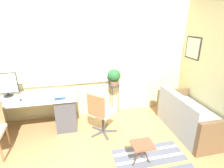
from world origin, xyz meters
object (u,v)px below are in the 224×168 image
at_px(folding_stool, 142,146).
at_px(couch_loveseat, 188,118).
at_px(mouse, 21,100).
at_px(office_chair_swivel, 101,112).
at_px(book_stack, 59,97).
at_px(monitor, 6,85).
at_px(plant_stand, 114,89).
at_px(keyboard, 6,102).
at_px(potted_plant, 114,76).

bearing_deg(folding_stool, couch_loveseat, 27.67).
relative_size(mouse, office_chair_swivel, 0.08).
relative_size(book_stack, office_chair_swivel, 0.26).
xyz_separation_m(monitor, plant_stand, (2.20, 0.15, -0.33)).
relative_size(keyboard, couch_loveseat, 0.23).
bearing_deg(potted_plant, mouse, -167.22).
distance_m(book_stack, couch_loveseat, 2.60).
height_order(monitor, keyboard, monitor).
distance_m(monitor, plant_stand, 2.23).
bearing_deg(office_chair_swivel, book_stack, 25.33).
relative_size(keyboard, mouse, 5.02).
distance_m(potted_plant, folding_stool, 1.80).
height_order(keyboard, potted_plant, potted_plant).
bearing_deg(monitor, book_stack, -18.88).
xyz_separation_m(keyboard, potted_plant, (2.16, 0.44, 0.21)).
height_order(mouse, book_stack, book_stack).
bearing_deg(plant_stand, keyboard, -168.53).
relative_size(mouse, book_stack, 0.29).
bearing_deg(potted_plant, couch_loveseat, -38.35).
xyz_separation_m(keyboard, mouse, (0.25, 0.01, 0.01)).
bearing_deg(monitor, folding_stool, -34.49).
bearing_deg(monitor, office_chair_swivel, -19.37).
xyz_separation_m(monitor, keyboard, (0.04, -0.29, -0.24)).
relative_size(keyboard, folding_stool, 0.86).
relative_size(couch_loveseat, folding_stool, 3.76).
bearing_deg(potted_plant, plant_stand, -135.00).
xyz_separation_m(mouse, plant_stand, (1.91, 0.43, -0.10)).
bearing_deg(folding_stool, mouse, 147.17).
relative_size(plant_stand, potted_plant, 1.99).
height_order(couch_loveseat, folding_stool, couch_loveseat).
relative_size(monitor, book_stack, 2.05).
bearing_deg(book_stack, keyboard, 176.77).
xyz_separation_m(keyboard, office_chair_swivel, (1.72, -0.33, -0.25)).
bearing_deg(keyboard, potted_plant, 11.47).
height_order(plant_stand, potted_plant, potted_plant).
xyz_separation_m(keyboard, folding_stool, (2.21, -1.25, -0.39)).
distance_m(book_stack, potted_plant, 1.31).
relative_size(mouse, couch_loveseat, 0.05).
height_order(mouse, office_chair_swivel, office_chair_swivel).
height_order(office_chair_swivel, potted_plant, potted_plant).
xyz_separation_m(book_stack, plant_stand, (1.20, 0.49, -0.13)).
height_order(book_stack, potted_plant, potted_plant).
distance_m(plant_stand, potted_plant, 0.30).
bearing_deg(keyboard, book_stack, -3.23).
height_order(monitor, folding_stool, monitor).
bearing_deg(book_stack, folding_stool, -43.96).
relative_size(monitor, potted_plant, 1.30).
distance_m(office_chair_swivel, potted_plant, 1.00).
bearing_deg(couch_loveseat, book_stack, 77.82).
xyz_separation_m(monitor, mouse, (0.29, -0.28, -0.23)).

